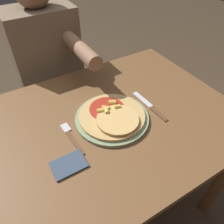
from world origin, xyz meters
TOP-DOWN VIEW (x-y plane):
  - ground_plane at (0.00, 0.00)m, footprint 8.00×8.00m
  - dining_table at (0.00, 0.00)m, footprint 1.09×0.80m
  - plate at (0.02, -0.01)m, footprint 0.30×0.30m
  - pizza at (0.02, -0.01)m, footprint 0.27×0.27m
  - fork at (-0.16, -0.01)m, footprint 0.03×0.18m
  - knife at (0.20, -0.03)m, footprint 0.03×0.22m
  - napkin at (-0.22, -0.12)m, footprint 0.11×0.08m
  - person_diner at (-0.05, 0.58)m, footprint 0.35×0.52m

SIDE VIEW (x-z plane):
  - ground_plane at x=0.00m, z-range 0.00..0.00m
  - dining_table at x=0.00m, z-range 0.25..0.97m
  - person_diner at x=-0.05m, z-range 0.10..1.28m
  - fork at x=-0.16m, z-range 0.73..0.73m
  - knife at x=0.20m, z-range 0.73..0.73m
  - napkin at x=-0.22m, z-range 0.73..0.73m
  - plate at x=0.02m, z-range 0.73..0.74m
  - pizza at x=0.02m, z-range 0.73..0.77m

